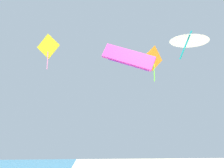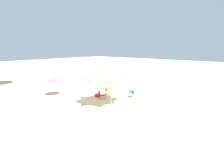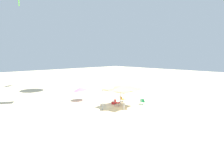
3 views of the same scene
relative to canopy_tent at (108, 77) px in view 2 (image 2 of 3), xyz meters
The scene contains 7 objects.
ground 3.03m from the canopy_tent, ahead, with size 120.00×120.00×0.10m, color beige.
canopy_tent is the anchor object (origin of this frame).
beach_umbrella 6.47m from the canopy_tent, 12.42° to the left, with size 1.93×1.91×2.12m.
folding_chair_near_cooler 3.76m from the canopy_tent, 99.21° to the right, with size 0.74×0.79×0.82m.
folding_chair_facing_ocean 3.76m from the canopy_tent, 47.01° to the right, with size 0.64×0.72×0.82m.
folding_chair_right_of_tent 2.53m from the canopy_tent, 21.02° to the right, with size 0.79×0.74×0.82m.
cooler_box 3.37m from the canopy_tent, 22.55° to the right, with size 0.60×0.72×0.40m.
Camera 2 is at (-13.03, 12.82, 5.20)m, focal length 30.31 mm.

